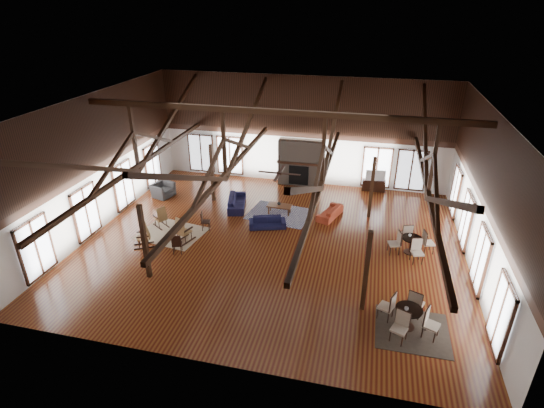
% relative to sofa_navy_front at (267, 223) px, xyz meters
% --- Properties ---
extents(floor, '(16.00, 16.00, 0.00)m').
position_rel_sofa_navy_front_xyz_m(floor, '(0.55, -1.30, -0.25)').
color(floor, brown).
rests_on(floor, ground).
extents(ceiling, '(16.00, 14.00, 0.02)m').
position_rel_sofa_navy_front_xyz_m(ceiling, '(0.55, -1.30, 5.75)').
color(ceiling, black).
rests_on(ceiling, wall_back).
extents(wall_back, '(16.00, 0.02, 6.00)m').
position_rel_sofa_navy_front_xyz_m(wall_back, '(0.55, 5.70, 2.75)').
color(wall_back, silver).
rests_on(wall_back, floor).
extents(wall_front, '(16.00, 0.02, 6.00)m').
position_rel_sofa_navy_front_xyz_m(wall_front, '(0.55, -8.30, 2.75)').
color(wall_front, silver).
rests_on(wall_front, floor).
extents(wall_left, '(0.02, 14.00, 6.00)m').
position_rel_sofa_navy_front_xyz_m(wall_left, '(-7.45, -1.30, 2.75)').
color(wall_left, silver).
rests_on(wall_left, floor).
extents(wall_right, '(0.02, 14.00, 6.00)m').
position_rel_sofa_navy_front_xyz_m(wall_right, '(8.55, -1.30, 2.75)').
color(wall_right, silver).
rests_on(wall_right, floor).
extents(roof_truss, '(15.60, 14.07, 3.14)m').
position_rel_sofa_navy_front_xyz_m(roof_truss, '(0.55, -1.30, 3.78)').
color(roof_truss, '#321D0E').
rests_on(roof_truss, wall_back).
extents(post_grid, '(8.16, 7.16, 3.05)m').
position_rel_sofa_navy_front_xyz_m(post_grid, '(0.55, -1.30, 1.28)').
color(post_grid, '#321D0E').
rests_on(post_grid, floor).
extents(fireplace, '(2.50, 0.69, 2.60)m').
position_rel_sofa_navy_front_xyz_m(fireplace, '(0.55, 5.37, 1.04)').
color(fireplace, '#716356').
rests_on(fireplace, floor).
extents(ceiling_fan, '(1.60, 1.60, 0.75)m').
position_rel_sofa_navy_front_xyz_m(ceiling_fan, '(1.05, -2.30, 3.49)').
color(ceiling_fan, black).
rests_on(ceiling_fan, roof_truss).
extents(sofa_navy_front, '(1.81, 1.14, 0.49)m').
position_rel_sofa_navy_front_xyz_m(sofa_navy_front, '(0.00, 0.00, 0.00)').
color(sofa_navy_front, '#131334').
rests_on(sofa_navy_front, floor).
extents(sofa_navy_left, '(2.18, 1.26, 0.60)m').
position_rel_sofa_navy_front_xyz_m(sofa_navy_left, '(-2.01, 1.67, 0.05)').
color(sofa_navy_left, black).
rests_on(sofa_navy_left, floor).
extents(sofa_orange, '(1.89, 1.22, 0.51)m').
position_rel_sofa_navy_front_xyz_m(sofa_orange, '(2.70, 1.74, 0.01)').
color(sofa_orange, '#9D351E').
rests_on(sofa_orange, floor).
extents(coffee_table, '(1.21, 0.66, 0.45)m').
position_rel_sofa_navy_front_xyz_m(coffee_table, '(0.24, 1.50, 0.15)').
color(coffee_table, brown).
rests_on(coffee_table, floor).
extents(vase, '(0.18, 0.18, 0.19)m').
position_rel_sofa_navy_front_xyz_m(vase, '(0.20, 1.55, 0.30)').
color(vase, '#B2B2B2').
rests_on(vase, coffee_table).
extents(armchair, '(1.32, 1.22, 0.71)m').
position_rel_sofa_navy_front_xyz_m(armchair, '(-6.29, 2.05, 0.11)').
color(armchair, '#303133').
rests_on(armchair, floor).
extents(side_table_lamp, '(0.41, 0.41, 1.05)m').
position_rel_sofa_navy_front_xyz_m(side_table_lamp, '(-6.73, 2.60, 0.15)').
color(side_table_lamp, black).
rests_on(side_table_lamp, floor).
extents(rocking_chair_a, '(0.90, 0.79, 1.03)m').
position_rel_sofa_navy_front_xyz_m(rocking_chair_a, '(-4.77, -1.11, 0.24)').
color(rocking_chair_a, brown).
rests_on(rocking_chair_a, floor).
extents(rocking_chair_b, '(0.75, 1.02, 1.18)m').
position_rel_sofa_navy_front_xyz_m(rocking_chair_b, '(-3.26, -2.13, 0.31)').
color(rocking_chair_b, brown).
rests_on(rocking_chair_b, floor).
extents(rocking_chair_c, '(0.95, 0.79, 1.08)m').
position_rel_sofa_navy_front_xyz_m(rocking_chair_c, '(-4.67, -2.80, 0.26)').
color(rocking_chair_c, brown).
rests_on(rocking_chair_c, floor).
extents(side_chair_a, '(0.46, 0.46, 0.89)m').
position_rel_sofa_navy_front_xyz_m(side_chair_a, '(-2.77, -0.88, 0.27)').
color(side_chair_a, black).
rests_on(side_chair_a, floor).
extents(side_chair_b, '(0.49, 0.49, 0.91)m').
position_rel_sofa_navy_front_xyz_m(side_chair_b, '(-3.09, -3.08, 0.28)').
color(side_chair_b, black).
rests_on(side_chair_b, floor).
extents(cafe_table_near, '(2.00, 2.00, 1.03)m').
position_rel_sofa_navy_front_xyz_m(cafe_table_near, '(5.98, -5.40, 0.27)').
color(cafe_table_near, black).
rests_on(cafe_table_near, floor).
extents(cafe_table_far, '(1.95, 1.95, 1.00)m').
position_rel_sofa_navy_front_xyz_m(cafe_table_far, '(6.33, -0.72, 0.25)').
color(cafe_table_far, black).
rests_on(cafe_table_far, floor).
extents(cup_near, '(0.15, 0.15, 0.10)m').
position_rel_sofa_navy_front_xyz_m(cup_near, '(5.89, -5.49, 0.55)').
color(cup_near, '#B2B2B2').
rests_on(cup_near, cafe_table_near).
extents(cup_far, '(0.17, 0.17, 0.10)m').
position_rel_sofa_navy_front_xyz_m(cup_far, '(6.24, -0.64, 0.52)').
color(cup_far, '#B2B2B2').
rests_on(cup_far, cafe_table_far).
extents(tv_console, '(1.24, 0.46, 0.62)m').
position_rel_sofa_navy_front_xyz_m(tv_console, '(4.69, 5.45, 0.06)').
color(tv_console, black).
rests_on(tv_console, floor).
extents(television, '(1.06, 0.26, 0.60)m').
position_rel_sofa_navy_front_xyz_m(television, '(4.72, 5.45, 0.67)').
color(television, '#B2B2B2').
rests_on(television, tv_console).
extents(rug_tan, '(3.08, 2.59, 0.01)m').
position_rel_sofa_navy_front_xyz_m(rug_tan, '(-4.09, -1.55, -0.24)').
color(rug_tan, tan).
rests_on(rug_tan, floor).
extents(rug_navy, '(3.23, 2.60, 0.01)m').
position_rel_sofa_navy_front_xyz_m(rug_navy, '(0.25, 1.42, -0.24)').
color(rug_navy, '#1C1D4F').
rests_on(rug_navy, floor).
extents(rug_dark, '(2.30, 2.09, 0.01)m').
position_rel_sofa_navy_front_xyz_m(rug_dark, '(6.16, -5.53, -0.24)').
color(rug_dark, black).
rests_on(rug_dark, floor).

